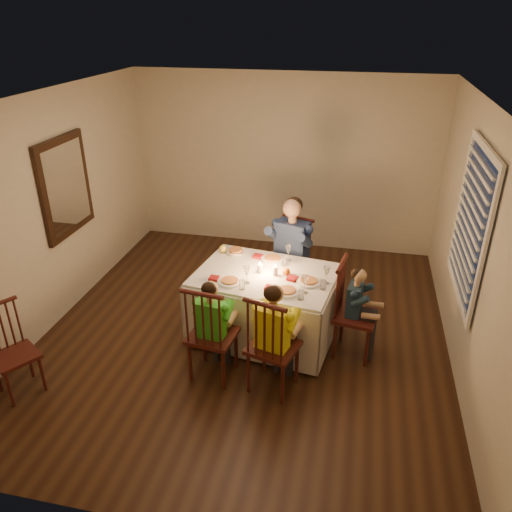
% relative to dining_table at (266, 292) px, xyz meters
% --- Properties ---
extents(ground, '(5.00, 5.00, 0.00)m').
position_rel_dining_table_xyz_m(ground, '(-0.23, 0.01, -0.56)').
color(ground, black).
rests_on(ground, ground).
extents(wall_left, '(0.02, 5.00, 2.60)m').
position_rel_dining_table_xyz_m(wall_left, '(-2.48, 0.01, 0.74)').
color(wall_left, beige).
rests_on(wall_left, ground).
extents(wall_right, '(0.02, 5.00, 2.60)m').
position_rel_dining_table_xyz_m(wall_right, '(2.02, 0.01, 0.74)').
color(wall_right, beige).
rests_on(wall_right, ground).
extents(wall_back, '(4.50, 0.02, 2.60)m').
position_rel_dining_table_xyz_m(wall_back, '(-0.23, 2.51, 0.74)').
color(wall_back, beige).
rests_on(wall_back, ground).
extents(ceiling, '(5.00, 5.00, 0.00)m').
position_rel_dining_table_xyz_m(ceiling, '(-0.23, 0.01, 2.04)').
color(ceiling, white).
rests_on(ceiling, wall_back).
extents(dining_table, '(1.66, 1.30, 0.76)m').
position_rel_dining_table_xyz_m(dining_table, '(0.00, 0.00, 0.00)').
color(dining_table, silver).
rests_on(dining_table, ground).
extents(chair_adult, '(0.55, 0.53, 1.08)m').
position_rel_dining_table_xyz_m(chair_adult, '(0.15, 0.82, -0.56)').
color(chair_adult, '#36110E').
rests_on(chair_adult, ground).
extents(chair_near_left, '(0.49, 0.47, 1.08)m').
position_rel_dining_table_xyz_m(chair_near_left, '(-0.38, -0.79, -0.56)').
color(chair_near_left, '#36110E').
rests_on(chair_near_left, ground).
extents(chair_near_right, '(0.54, 0.52, 1.08)m').
position_rel_dining_table_xyz_m(chair_near_right, '(0.24, -0.85, -0.56)').
color(chair_near_right, '#36110E').
rests_on(chair_near_right, ground).
extents(chair_end, '(0.49, 0.50, 1.08)m').
position_rel_dining_table_xyz_m(chair_end, '(0.99, -0.13, -0.56)').
color(chair_end, '#36110E').
rests_on(chair_end, ground).
extents(chair_extra, '(0.52, 0.52, 0.94)m').
position_rel_dining_table_xyz_m(chair_extra, '(-2.13, -1.42, -0.56)').
color(chair_extra, '#36110E').
rests_on(chair_extra, ground).
extents(adult, '(0.65, 0.62, 1.37)m').
position_rel_dining_table_xyz_m(adult, '(0.15, 0.82, -0.56)').
color(adult, navy).
rests_on(adult, ground).
extents(child_green, '(0.40, 0.38, 1.09)m').
position_rel_dining_table_xyz_m(child_green, '(-0.38, -0.79, -0.56)').
color(child_green, green).
rests_on(child_green, ground).
extents(child_yellow, '(0.49, 0.47, 1.16)m').
position_rel_dining_table_xyz_m(child_yellow, '(0.24, -0.85, -0.56)').
color(child_yellow, yellow).
rests_on(child_yellow, ground).
extents(child_teal, '(0.35, 0.37, 1.03)m').
position_rel_dining_table_xyz_m(child_teal, '(0.99, -0.13, -0.56)').
color(child_teal, '#1A2F43').
rests_on(child_teal, ground).
extents(setting_adult, '(0.30, 0.30, 0.02)m').
position_rel_dining_table_xyz_m(setting_adult, '(0.01, 0.34, 0.24)').
color(setting_adult, white).
rests_on(setting_adult, dining_table).
extents(setting_green, '(0.30, 0.30, 0.02)m').
position_rel_dining_table_xyz_m(setting_green, '(-0.33, -0.27, 0.24)').
color(setting_green, white).
rests_on(setting_green, dining_table).
extents(setting_yellow, '(0.30, 0.30, 0.02)m').
position_rel_dining_table_xyz_m(setting_yellow, '(0.28, -0.34, 0.24)').
color(setting_yellow, white).
rests_on(setting_yellow, dining_table).
extents(setting_teal, '(0.30, 0.30, 0.02)m').
position_rel_dining_table_xyz_m(setting_teal, '(0.48, -0.10, 0.24)').
color(setting_teal, white).
rests_on(setting_teal, dining_table).
extents(candle_left, '(0.06, 0.06, 0.10)m').
position_rel_dining_table_xyz_m(candle_left, '(-0.07, 0.01, 0.28)').
color(candle_left, white).
rests_on(candle_left, dining_table).
extents(candle_right, '(0.06, 0.06, 0.10)m').
position_rel_dining_table_xyz_m(candle_right, '(0.11, -0.02, 0.28)').
color(candle_right, white).
rests_on(candle_right, dining_table).
extents(squash, '(0.09, 0.09, 0.09)m').
position_rel_dining_table_xyz_m(squash, '(-0.59, 0.41, 0.27)').
color(squash, yellow).
rests_on(squash, dining_table).
extents(orange_fruit, '(0.08, 0.08, 0.08)m').
position_rel_dining_table_xyz_m(orange_fruit, '(0.22, 0.02, 0.27)').
color(orange_fruit, orange).
rests_on(orange_fruit, dining_table).
extents(serving_bowl, '(0.23, 0.23, 0.05)m').
position_rel_dining_table_xyz_m(serving_bowl, '(-0.43, 0.39, 0.25)').
color(serving_bowl, white).
rests_on(serving_bowl, dining_table).
extents(wall_mirror, '(0.06, 0.95, 1.15)m').
position_rel_dining_table_xyz_m(wall_mirror, '(-2.45, 0.31, 0.94)').
color(wall_mirror, black).
rests_on(wall_mirror, wall_left).
extents(window_blinds, '(0.07, 1.34, 1.54)m').
position_rel_dining_table_xyz_m(window_blinds, '(1.98, 0.11, 0.94)').
color(window_blinds, black).
rests_on(window_blinds, wall_right).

